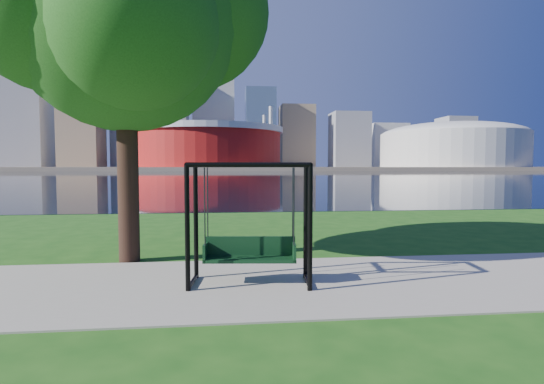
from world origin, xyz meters
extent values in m
plane|color=#1E5114|center=(0.00, 0.00, 0.00)|extent=(900.00, 900.00, 0.00)
cube|color=#9E937F|center=(0.00, -0.50, 0.01)|extent=(120.00, 4.00, 0.03)
cube|color=black|center=(0.00, 102.00, 0.01)|extent=(900.00, 180.00, 0.02)
cube|color=#937F60|center=(0.00, 306.00, 1.00)|extent=(900.00, 228.00, 2.00)
cylinder|color=maroon|center=(-10.00, 235.00, 13.00)|extent=(80.00, 80.00, 22.00)
cylinder|color=silver|center=(-10.00, 235.00, 22.50)|extent=(83.00, 83.00, 3.00)
cylinder|color=silver|center=(22.91, 254.00, 18.00)|extent=(2.00, 2.00, 32.00)
cylinder|color=silver|center=(-42.91, 254.00, 18.00)|extent=(2.00, 2.00, 32.00)
cylinder|color=silver|center=(-42.91, 216.00, 18.00)|extent=(2.00, 2.00, 32.00)
cylinder|color=silver|center=(22.91, 216.00, 18.00)|extent=(2.00, 2.00, 32.00)
cylinder|color=beige|center=(135.00, 235.00, 12.00)|extent=(84.00, 84.00, 20.00)
ellipsoid|color=beige|center=(135.00, 235.00, 21.00)|extent=(84.00, 84.00, 15.12)
cube|color=gray|center=(-140.00, 310.00, 33.00)|extent=(28.00, 28.00, 62.00)
cube|color=#998466|center=(-100.00, 300.00, 46.00)|extent=(26.00, 26.00, 88.00)
cube|color=slate|center=(-70.00, 325.00, 49.50)|extent=(30.00, 24.00, 95.00)
cube|color=gray|center=(-40.00, 305.00, 38.00)|extent=(24.00, 24.00, 72.00)
cube|color=silver|center=(-10.00, 335.00, 42.00)|extent=(32.00, 28.00, 80.00)
cube|color=slate|center=(25.00, 310.00, 31.00)|extent=(22.00, 22.00, 58.00)
cube|color=#998466|center=(55.00, 325.00, 26.00)|extent=(26.00, 26.00, 48.00)
cube|color=gray|center=(95.00, 315.00, 23.00)|extent=(28.00, 24.00, 42.00)
cube|color=silver|center=(135.00, 340.00, 20.00)|extent=(30.00, 26.00, 36.00)
cube|color=gray|center=(185.00, 320.00, 22.00)|extent=(24.00, 24.00, 40.00)
cube|color=#998466|center=(225.00, 335.00, 18.00)|extent=(26.00, 26.00, 32.00)
sphere|color=#998466|center=(-100.00, 300.00, 93.50)|extent=(10.00, 10.00, 10.00)
cylinder|color=black|center=(-1.71, -0.87, 1.12)|extent=(0.10, 0.10, 2.24)
cylinder|color=black|center=(0.43, -1.08, 1.12)|extent=(0.10, 0.10, 2.24)
cylinder|color=black|center=(-1.62, 0.00, 1.12)|extent=(0.10, 0.10, 2.24)
cylinder|color=black|center=(0.51, -0.21, 1.12)|extent=(0.10, 0.10, 2.24)
cylinder|color=black|center=(-0.64, -0.98, 2.24)|extent=(2.14, 0.30, 0.09)
cylinder|color=black|center=(-0.55, -0.10, 2.24)|extent=(2.14, 0.30, 0.09)
cylinder|color=black|center=(-1.66, -0.43, 2.24)|extent=(0.17, 0.88, 0.09)
cylinder|color=black|center=(-1.66, -0.43, 0.08)|extent=(0.16, 0.88, 0.07)
cylinder|color=black|center=(0.47, -0.65, 2.24)|extent=(0.17, 0.88, 0.09)
cylinder|color=black|center=(0.47, -0.65, 0.08)|extent=(0.16, 0.88, 0.07)
cube|color=black|center=(-0.60, -0.54, 0.49)|extent=(1.74, 0.61, 0.06)
cube|color=black|center=(-0.58, -0.35, 0.70)|extent=(1.70, 0.22, 0.37)
cube|color=black|center=(-1.41, -0.46, 0.62)|extent=(0.09, 0.44, 0.33)
cube|color=black|center=(0.22, -0.62, 0.62)|extent=(0.09, 0.44, 0.33)
cylinder|color=#2E2E33|center=(-1.41, -0.64, 1.48)|extent=(0.03, 0.03, 1.41)
cylinder|color=#2E2E33|center=(0.18, -0.80, 1.48)|extent=(0.03, 0.03, 1.41)
cylinder|color=#2E2E33|center=(-1.38, -0.28, 1.48)|extent=(0.03, 0.03, 1.41)
cylinder|color=#2E2E33|center=(0.22, -0.44, 1.48)|extent=(0.03, 0.03, 1.41)
cylinder|color=black|center=(-3.27, 1.75, 2.36)|extent=(0.47, 0.47, 4.73)
sphere|color=#1E4C16|center=(-3.27, 1.75, 5.59)|extent=(5.16, 5.16, 5.16)
sphere|color=#1E4C16|center=(-1.87, 2.39, 6.02)|extent=(3.87, 3.87, 3.87)
sphere|color=#1E4C16|center=(-2.84, 0.56, 5.05)|extent=(3.44, 3.44, 3.44)
camera|label=1|loc=(-1.04, -8.31, 2.21)|focal=28.00mm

